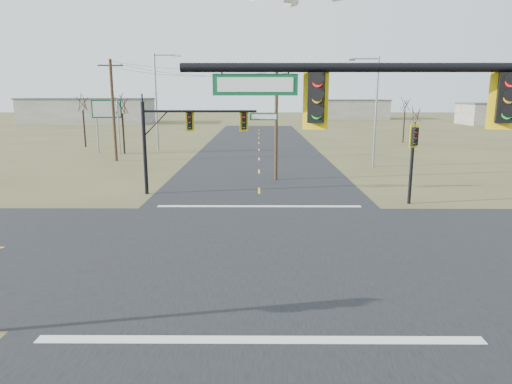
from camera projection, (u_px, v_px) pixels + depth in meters
ground at (260, 249)px, 19.54m from camera, size 320.00×320.00×0.00m
road_ew at (260, 248)px, 19.54m from camera, size 160.00×14.00×0.02m
road_ns at (260, 248)px, 19.54m from camera, size 14.00×160.00×0.02m
stop_bar_near at (260, 340)px, 12.20m from camera, size 12.00×0.40×0.01m
stop_bar_far at (259, 206)px, 26.87m from camera, size 12.00×0.40×0.01m
mast_arm_far at (194, 128)px, 29.49m from camera, size 8.82×0.50×6.04m
pedestal_signal_ne at (413, 147)px, 26.86m from camera, size 0.66×0.58×4.78m
utility_pole_near at (276, 122)px, 34.52m from camera, size 2.05×0.63×8.55m
utility_pole_far at (113, 109)px, 44.57m from camera, size 2.41×0.33×9.84m
highway_sign at (107, 116)px, 50.21m from camera, size 3.11×0.85×5.97m
streetlight_a at (374, 106)px, 40.83m from camera, size 2.74×0.38×9.79m
streetlight_c at (158, 97)px, 52.57m from camera, size 3.11×0.45×11.10m
bare_tree_a at (122, 104)px, 50.29m from camera, size 3.68×3.68×7.01m
bare_tree_b at (82, 102)px, 56.77m from camera, size 2.93×2.93×7.06m
bare_tree_c at (416, 114)px, 52.52m from camera, size 2.56×2.56×5.47m
bare_tree_d at (405, 104)px, 62.24m from camera, size 3.27×3.27×6.52m
warehouse_left at (89, 111)px, 107.21m from camera, size 28.00×14.00×5.50m
warehouse_mid at (349, 110)px, 126.49m from camera, size 20.00×12.00×5.00m
warehouse_right at (504, 114)px, 101.93m from camera, size 18.00×10.00×4.50m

